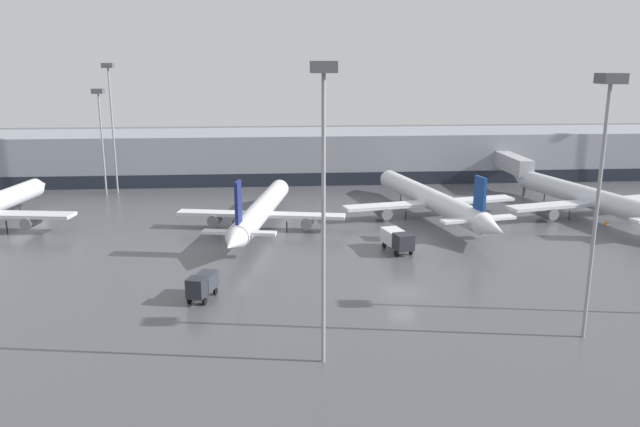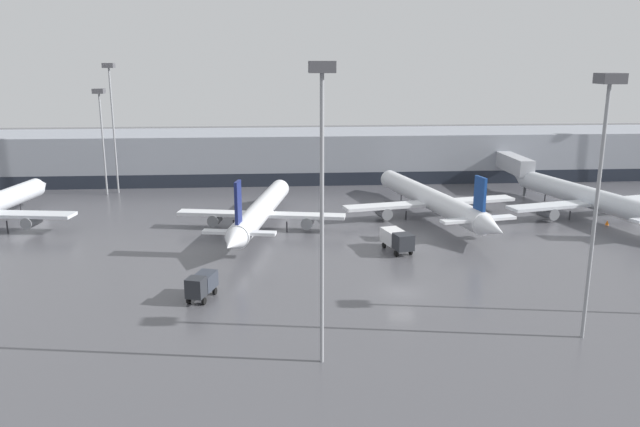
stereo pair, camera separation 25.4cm
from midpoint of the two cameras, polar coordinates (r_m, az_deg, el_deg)
ground_plane at (r=62.92m, az=7.45°, el=-7.15°), size 320.00×320.00×0.00m
terminal_building at (r=121.35m, az=1.65°, el=5.40°), size 160.00×27.69×9.00m
parked_jet_0 at (r=84.41m, az=-5.53°, el=0.26°), size 22.83×35.16×9.03m
parked_jet_2 at (r=99.49m, az=23.56°, el=1.24°), size 27.35×38.06×8.80m
parked_jet_3 at (r=92.58m, az=10.01°, el=1.28°), size 26.36×38.72×8.37m
service_truck_0 at (r=61.29m, az=-10.84°, el=-6.37°), size 2.85×4.61×2.57m
service_truck_1 at (r=75.37m, az=6.99°, el=-2.31°), size 3.35×5.83×2.59m
traffic_cone_0 at (r=95.80m, az=24.66°, el=-0.73°), size 0.52×0.52×0.69m
apron_light_mast_1 at (r=111.56m, az=-18.71°, el=10.32°), size 1.80×1.80×21.88m
apron_light_mast_2 at (r=43.91m, az=0.16°, el=6.99°), size 1.80×1.80×22.40m
apron_light_mast_3 at (r=110.73m, az=-19.56°, el=8.79°), size 1.80×1.80×17.79m
apron_light_mast_5 at (r=53.00m, az=24.45°, el=6.30°), size 1.80×1.80×21.50m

